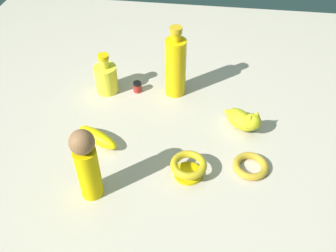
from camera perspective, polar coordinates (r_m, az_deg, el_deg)
name	(u,v)px	position (r m, az deg, el deg)	size (l,w,h in m)	color
ground	(168,138)	(1.21, 0.00, -1.94)	(2.00, 2.00, 0.00)	#BCB29E
cat_figurine	(244,120)	(1.25, 11.62, 0.94)	(0.13, 0.13, 0.09)	gold
bottle_tall	(175,66)	(1.33, 1.15, 9.26)	(0.08, 0.08, 0.27)	yellow
nail_polish_jar	(137,87)	(1.40, -4.74, 6.05)	(0.03, 0.03, 0.04)	maroon
banana	(98,137)	(1.20, -10.80, -1.73)	(0.16, 0.05, 0.05)	#DCC60A
bangle	(251,166)	(1.14, 12.60, -6.03)	(0.11, 0.11, 0.02)	#B89225
bowl	(188,167)	(1.08, 3.17, -6.30)	(0.11, 0.11, 0.05)	#D7BA08
bottle_short	(106,78)	(1.39, -9.53, 7.38)	(0.08, 0.08, 0.16)	yellow
person_figure_adult	(87,164)	(1.00, -12.41, -5.76)	(0.07, 0.07, 0.24)	#E8C305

